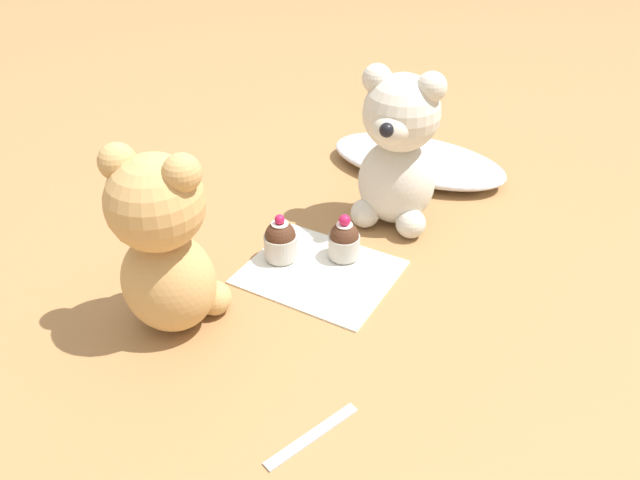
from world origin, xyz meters
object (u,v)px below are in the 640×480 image
(teddy_bear_cream, at_px, (398,151))
(cupcake_near_tan_bear, at_px, (279,242))
(teddy_bear_tan, at_px, (164,243))
(cupcake_near_cream_bear, at_px, (344,240))
(teaspoon, at_px, (312,435))

(teddy_bear_cream, distance_m, cupcake_near_tan_bear, 0.22)
(teddy_bear_tan, xyz_separation_m, cupcake_near_cream_bear, (0.12, 0.22, -0.09))
(teaspoon, bearing_deg, cupcake_near_cream_bear, -138.05)
(cupcake_near_cream_bear, xyz_separation_m, cupcake_near_tan_bear, (-0.08, -0.05, 0.00))
(teddy_bear_cream, xyz_separation_m, cupcake_near_cream_bear, (-0.02, -0.13, -0.09))
(teddy_bear_cream, bearing_deg, teddy_bear_tan, -116.85)
(teddy_bear_cream, distance_m, cupcake_near_cream_bear, 0.16)
(teddy_bear_cream, xyz_separation_m, teaspoon, (0.10, -0.42, -0.12))
(cupcake_near_tan_bear, bearing_deg, cupcake_near_cream_bear, 33.34)
(teddy_bear_tan, bearing_deg, teddy_bear_cream, -122.21)
(teddy_bear_tan, relative_size, cupcake_near_tan_bear, 3.47)
(teddy_bear_cream, relative_size, cupcake_near_cream_bear, 3.61)
(cupcake_near_tan_bear, bearing_deg, teddy_bear_cream, 62.23)
(cupcake_near_cream_bear, distance_m, cupcake_near_tan_bear, 0.09)
(teddy_bear_tan, bearing_deg, teaspoon, 152.96)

